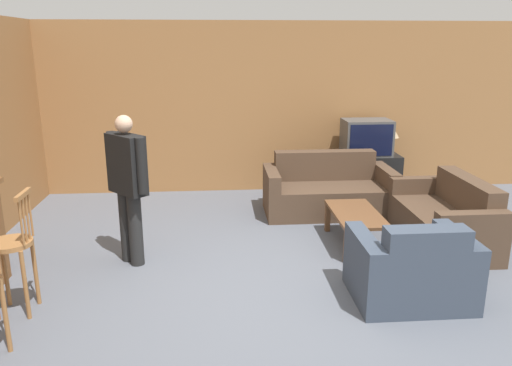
{
  "coord_description": "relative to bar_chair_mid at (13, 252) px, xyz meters",
  "views": [
    {
      "loc": [
        -0.52,
        -4.21,
        2.26
      ],
      "look_at": [
        -0.12,
        0.82,
        0.85
      ],
      "focal_mm": 35.0,
      "sensor_mm": 36.0,
      "label": 1
    }
  ],
  "objects": [
    {
      "name": "wall_back",
      "position": [
        2.26,
        3.66,
        0.74
      ],
      "size": [
        9.4,
        0.08,
        2.6
      ],
      "color": "#9E6B3D",
      "rests_on": "ground_plane"
    },
    {
      "name": "bar_chair_mid",
      "position": [
        0.0,
        0.0,
        0.0
      ],
      "size": [
        0.37,
        0.37,
        1.09
      ],
      "color": "#996638",
      "rests_on": "ground_plane"
    },
    {
      "name": "table_lamp",
      "position": [
        4.37,
        3.25,
        0.42
      ],
      "size": [
        0.26,
        0.26,
        0.48
      ],
      "color": "brown",
      "rests_on": "tv_unit"
    },
    {
      "name": "coffee_table",
      "position": [
        3.31,
        1.25,
        -0.22
      ],
      "size": [
        0.52,
        1.02,
        0.4
      ],
      "color": "brown",
      "rests_on": "ground_plane"
    },
    {
      "name": "person_by_window",
      "position": [
        0.82,
        0.97,
        0.33
      ],
      "size": [
        0.46,
        0.47,
        1.58
      ],
      "color": "black",
      "rests_on": "ground_plane"
    },
    {
      "name": "loveseat_right",
      "position": [
        4.38,
        1.24,
        -0.27
      ],
      "size": [
        0.78,
        1.54,
        0.78
      ],
      "color": "#4C3828",
      "rests_on": "ground_plane"
    },
    {
      "name": "tv",
      "position": [
        4.0,
        3.25,
        0.33
      ],
      "size": [
        0.71,
        0.5,
        0.54
      ],
      "color": "#4C4C4C",
      "rests_on": "tv_unit"
    },
    {
      "name": "tv_unit",
      "position": [
        4.0,
        3.25,
        -0.25
      ],
      "size": [
        1.04,
        0.51,
        0.62
      ],
      "color": "black",
      "rests_on": "ground_plane"
    },
    {
      "name": "armchair_near",
      "position": [
        3.46,
        -0.07,
        -0.27
      ],
      "size": [
        1.02,
        0.81,
        0.79
      ],
      "color": "#384251",
      "rests_on": "ground_plane"
    },
    {
      "name": "couch_far",
      "position": [
        3.25,
        2.44,
        -0.27
      ],
      "size": [
        1.73,
        0.85,
        0.81
      ],
      "color": "#4C3828",
      "rests_on": "ground_plane"
    },
    {
      "name": "ground_plane",
      "position": [
        2.26,
        0.15,
        -0.56
      ],
      "size": [
        24.0,
        24.0,
        0.0
      ],
      "primitive_type": "plane",
      "color": "#565B66"
    }
  ]
}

